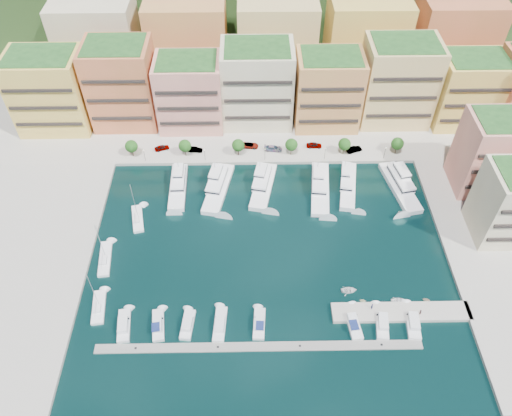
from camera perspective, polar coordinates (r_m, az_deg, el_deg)
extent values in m
plane|color=black|center=(130.44, 1.39, -3.83)|extent=(400.00, 400.00, 0.00)
cube|color=#9E998E|center=(176.39, 0.73, 11.93)|extent=(220.00, 64.00, 2.00)
cube|color=#9E998E|center=(138.00, -25.34, -6.35)|extent=(34.00, 76.00, 2.00)
cube|color=#263C18|center=(217.51, 0.40, 19.17)|extent=(240.00, 40.00, 58.00)
cube|color=gray|center=(113.73, 0.33, -15.61)|extent=(72.00, 2.20, 0.35)
cube|color=#9E998E|center=(122.59, 16.20, -11.48)|extent=(32.00, 5.00, 2.00)
cube|color=#E2C452|center=(170.59, -22.42, 12.14)|extent=(22.00, 16.00, 24.00)
cube|color=black|center=(164.25, -23.14, 10.47)|extent=(20.24, 0.50, 0.90)
cube|color=#1E4B1E|center=(164.55, -23.67, 15.64)|extent=(19.36, 14.08, 0.80)
cube|color=#DE6F4A|center=(165.04, -15.03, 13.40)|extent=(20.00, 16.00, 26.00)
cube|color=black|center=(158.37, -15.53, 11.75)|extent=(18.40, 0.50, 0.90)
cube|color=#1E4B1E|center=(158.40, -15.99, 17.42)|extent=(17.60, 14.08, 0.80)
cube|color=#F2A187|center=(160.73, -7.56, 12.82)|extent=(20.00, 15.00, 22.00)
cube|color=black|center=(154.39, -7.78, 11.21)|extent=(18.40, 0.50, 0.90)
cube|color=#1E4B1E|center=(154.72, -7.98, 16.32)|extent=(17.60, 13.20, 0.80)
cube|color=beige|center=(160.52, 0.13, 13.84)|extent=(22.00, 16.00, 25.00)
cube|color=black|center=(153.66, 0.18, 12.17)|extent=(20.24, 0.50, 0.90)
cube|color=#1E4B1E|center=(153.89, 0.14, 17.87)|extent=(19.36, 14.08, 0.80)
cube|color=tan|center=(161.25, 8.19, 13.08)|extent=(20.00, 15.00, 23.00)
cube|color=black|center=(154.93, 8.52, 11.49)|extent=(18.40, 0.50, 0.90)
cube|color=#1E4B1E|center=(155.05, 8.67, 16.74)|extent=(17.60, 13.20, 0.80)
cube|color=#DBB773|center=(166.83, 15.87, 13.60)|extent=(22.00, 16.00, 26.00)
cube|color=black|center=(160.25, 16.48, 11.97)|extent=(20.24, 0.50, 0.90)
cube|color=#1E4B1E|center=(160.27, 16.87, 17.58)|extent=(19.36, 14.08, 0.80)
cube|color=#E2C452|center=(173.72, 23.01, 12.18)|extent=(20.00, 15.00, 22.00)
cube|color=black|center=(167.87, 23.77, 10.65)|extent=(18.40, 0.50, 0.90)
cube|color=#1E4B1E|center=(168.18, 24.16, 15.33)|extent=(17.60, 13.20, 0.80)
cube|color=#F2A187|center=(151.15, 25.54, 5.61)|extent=(18.00, 14.00, 22.00)
cube|color=black|center=(146.32, 26.42, 3.72)|extent=(16.56, 0.50, 0.90)
cube|color=#1E4B1E|center=(144.75, 26.97, 8.98)|extent=(15.84, 12.32, 0.80)
cube|color=beige|center=(185.19, -17.45, 17.45)|extent=(26.00, 18.00, 30.00)
cube|color=tan|center=(179.34, -7.75, 18.15)|extent=(26.00, 18.00, 30.00)
cube|color=#DBB773|center=(178.41, 2.37, 18.37)|extent=(26.00, 18.00, 30.00)
cube|color=#E2C452|center=(182.48, 12.31, 18.06)|extent=(26.00, 18.00, 30.00)
cube|color=#DE6F4A|center=(191.23, 21.53, 17.31)|extent=(26.00, 18.00, 30.00)
cylinder|color=#473323|center=(156.28, -13.91, 6.23)|extent=(0.24, 0.24, 3.00)
sphere|color=#134212|center=(154.87, -14.06, 6.86)|extent=(3.80, 3.80, 3.80)
cylinder|color=#473323|center=(153.43, -8.05, 6.41)|extent=(0.24, 0.24, 3.00)
sphere|color=#134212|center=(152.00, -8.14, 7.06)|extent=(3.80, 3.80, 3.80)
cylinder|color=#473323|center=(152.23, -2.03, 6.53)|extent=(0.24, 0.24, 3.00)
sphere|color=#134212|center=(150.78, -2.05, 7.18)|extent=(3.80, 3.80, 3.80)
cylinder|color=#473323|center=(152.69, 4.02, 6.58)|extent=(0.24, 0.24, 3.00)
sphere|color=#134212|center=(151.26, 4.07, 7.23)|extent=(3.80, 3.80, 3.80)
cylinder|color=#473323|center=(154.82, 9.97, 6.56)|extent=(0.24, 0.24, 3.00)
sphere|color=#134212|center=(153.41, 10.08, 7.20)|extent=(3.80, 3.80, 3.80)
cylinder|color=#473323|center=(158.55, 15.70, 6.47)|extent=(0.24, 0.24, 3.00)
sphere|color=#134212|center=(157.16, 15.87, 7.09)|extent=(3.80, 3.80, 3.80)
cylinder|color=black|center=(153.39, -12.61, 5.86)|extent=(0.10, 0.10, 4.00)
sphere|color=#FFF2CC|center=(152.09, -12.74, 6.44)|extent=(0.30, 0.30, 0.30)
cylinder|color=black|center=(150.72, -5.87, 6.04)|extent=(0.10, 0.10, 4.00)
sphere|color=#FFF2CC|center=(149.40, -5.93, 6.64)|extent=(0.30, 0.30, 0.30)
cylinder|color=black|center=(150.18, 1.03, 6.14)|extent=(0.10, 0.10, 4.00)
sphere|color=#FFF2CC|center=(148.85, 1.04, 6.74)|extent=(0.30, 0.30, 0.30)
cylinder|color=black|center=(151.78, 7.87, 6.16)|extent=(0.10, 0.10, 4.00)
sphere|color=#FFF2CC|center=(150.47, 7.95, 6.75)|extent=(0.30, 0.30, 0.30)
cylinder|color=black|center=(155.47, 14.49, 6.09)|extent=(0.10, 0.10, 4.00)
sphere|color=#FFF2CC|center=(154.19, 14.63, 6.66)|extent=(0.30, 0.30, 0.30)
cube|color=white|center=(145.03, -8.86, 2.26)|extent=(4.90, 18.36, 2.30)
cube|color=white|center=(144.93, -8.89, 3.34)|extent=(3.91, 10.12, 1.80)
cube|color=black|center=(144.93, -8.89, 3.34)|extent=(3.97, 10.18, 0.55)
cube|color=white|center=(144.91, -8.90, 4.20)|extent=(2.82, 5.54, 1.40)
cylinder|color=#B2B2B7|center=(144.66, -8.94, 4.96)|extent=(0.14, 0.14, 1.80)
cube|color=black|center=(145.35, -8.84, 2.13)|extent=(4.95, 18.41, 0.35)
cube|color=white|center=(143.22, -4.32, 2.09)|extent=(8.97, 20.59, 2.30)
cube|color=white|center=(143.23, -4.33, 3.23)|extent=(6.25, 11.60, 1.80)
cube|color=black|center=(143.23, -4.33, 3.23)|extent=(6.32, 11.67, 0.55)
cube|color=white|center=(143.31, -4.35, 4.14)|extent=(4.16, 6.48, 1.40)
cylinder|color=#B2B2B7|center=(143.13, -4.36, 4.93)|extent=(0.14, 0.14, 1.80)
cube|color=white|center=(143.45, 0.84, 2.34)|extent=(8.60, 19.26, 2.30)
cube|color=white|center=(143.38, 0.83, 3.44)|extent=(6.02, 10.86, 1.80)
cube|color=black|center=(143.38, 0.83, 3.44)|extent=(6.09, 10.94, 0.55)
cube|color=white|center=(143.38, 0.82, 4.32)|extent=(4.02, 6.08, 1.40)
cylinder|color=#B2B2B7|center=(143.14, 0.82, 5.09)|extent=(0.14, 0.14, 1.80)
cube|color=white|center=(143.96, 7.32, 2.06)|extent=(7.02, 21.38, 2.30)
cube|color=white|center=(144.03, 7.31, 3.23)|extent=(5.17, 11.90, 1.80)
cube|color=black|center=(144.03, 7.31, 3.23)|extent=(5.23, 11.96, 0.55)
cube|color=white|center=(144.17, 7.30, 4.15)|extent=(3.56, 6.57, 1.40)
cylinder|color=#B2B2B7|center=(144.02, 7.31, 4.96)|extent=(0.14, 0.14, 1.80)
cube|color=black|center=(144.27, 7.30, 1.94)|extent=(7.07, 21.43, 0.35)
cube|color=white|center=(146.02, 10.46, 2.36)|extent=(7.23, 19.37, 2.30)
cube|color=white|center=(145.97, 10.46, 3.46)|extent=(5.05, 10.84, 1.80)
cube|color=black|center=(145.97, 10.46, 3.46)|extent=(5.11, 10.91, 0.55)
cube|color=white|center=(145.99, 10.46, 4.32)|extent=(3.36, 6.02, 1.40)
cylinder|color=#B2B2B7|center=(145.76, 10.48, 5.09)|extent=(0.14, 0.14, 1.80)
cube|color=white|center=(149.05, 16.09, 2.16)|extent=(8.80, 21.07, 2.30)
cube|color=white|center=(149.10, 16.09, 3.28)|extent=(6.15, 11.84, 1.80)
cube|color=black|center=(149.10, 16.09, 3.28)|extent=(6.22, 11.91, 0.55)
cube|color=white|center=(149.20, 16.09, 4.16)|extent=(4.10, 6.61, 1.40)
cylinder|color=#B2B2B7|center=(149.04, 16.11, 4.93)|extent=(0.14, 0.14, 1.80)
cube|color=silver|center=(119.71, -14.83, -12.92)|extent=(3.61, 8.55, 1.40)
cube|color=silver|center=(118.41, -14.98, -12.78)|extent=(2.54, 4.19, 1.10)
cube|color=black|center=(119.44, -14.82, -12.15)|extent=(1.94, 0.32, 0.55)
cube|color=silver|center=(118.07, -11.09, -13.06)|extent=(3.58, 8.24, 1.40)
cube|color=silver|center=(116.77, -11.20, -12.91)|extent=(2.48, 4.06, 1.10)
cube|color=black|center=(117.78, -11.09, -12.30)|extent=(1.85, 0.34, 0.55)
cube|color=navy|center=(115.75, -11.31, -13.20)|extent=(2.09, 2.61, 0.12)
cube|color=silver|center=(117.06, -7.80, -13.14)|extent=(3.27, 7.68, 1.40)
cube|color=silver|center=(115.76, -7.88, -12.97)|extent=(2.33, 3.76, 1.10)
cube|color=black|center=(116.73, -7.81, -12.40)|extent=(1.84, 0.28, 0.55)
cube|color=silver|center=(116.38, -4.13, -13.17)|extent=(3.22, 8.98, 1.40)
cube|color=silver|center=(115.04, -4.17, -13.04)|extent=(2.32, 4.37, 1.10)
cube|color=black|center=(116.15, -4.13, -12.35)|extent=(1.87, 0.23, 0.55)
cube|color=silver|center=(116.17, 0.37, -13.15)|extent=(3.06, 8.01, 1.40)
cube|color=silver|center=(114.84, 0.38, -12.99)|extent=(2.23, 3.89, 1.10)
cube|color=black|center=(115.86, 0.36, -12.38)|extent=(1.84, 0.22, 0.55)
cube|color=navy|center=(113.81, 0.39, -13.28)|extent=(1.94, 2.47, 0.12)
cube|color=silver|center=(118.40, 10.99, -12.77)|extent=(3.58, 9.00, 1.40)
cube|color=silver|center=(117.08, 11.11, -12.63)|extent=(2.49, 4.41, 1.10)
cube|color=black|center=(118.16, 10.97, -11.97)|extent=(1.86, 0.31, 0.55)
cube|color=navy|center=(116.01, 11.24, -12.96)|extent=(2.10, 2.82, 0.12)
cube|color=silver|center=(119.85, 14.16, -12.58)|extent=(3.79, 9.09, 1.40)
cube|color=silver|center=(118.55, 14.32, -12.44)|extent=(2.61, 4.47, 1.10)
cube|color=black|center=(119.63, 14.14, -11.78)|extent=(1.91, 0.35, 0.55)
cube|color=silver|center=(121.76, 17.41, -12.34)|extent=(3.66, 9.31, 1.40)
cube|color=silver|center=(120.47, 17.60, -12.20)|extent=(2.60, 4.55, 1.10)
cube|color=black|center=(121.55, 17.38, -11.54)|extent=(2.03, 0.29, 0.55)
cube|color=white|center=(124.01, -17.50, -10.80)|extent=(3.82, 9.27, 1.20)
cube|color=white|center=(122.82, -17.68, -10.93)|extent=(1.93, 2.43, 0.60)
cylinder|color=#B2B2B7|center=(118.96, -18.17, -8.90)|extent=(0.14, 0.14, 12.00)
cylinder|color=#B2B2B7|center=(122.03, -17.79, -10.93)|extent=(0.57, 4.04, 0.10)
cube|color=white|center=(132.13, -16.84, -5.62)|extent=(3.95, 11.16, 1.20)
cube|color=white|center=(130.81, -17.01, -5.76)|extent=(1.96, 2.89, 0.60)
cylinder|color=#B2B2B7|center=(127.51, -17.42, -3.61)|extent=(0.14, 0.14, 12.00)
cylinder|color=#B2B2B7|center=(129.95, -17.12, -5.76)|extent=(0.62, 4.90, 0.10)
cube|color=white|center=(138.96, -13.36, -1.25)|extent=(4.67, 10.08, 1.20)
cube|color=white|center=(137.67, -13.48, -1.30)|extent=(2.09, 2.72, 0.60)
cylinder|color=#B2B2B7|center=(134.59, -13.80, 0.78)|extent=(0.14, 0.14, 12.00)
cylinder|color=#B2B2B7|center=(136.85, -13.56, -1.26)|extent=(1.01, 4.30, 0.10)
imported|color=beige|center=(121.86, 12.10, -10.31)|extent=(1.83, 1.66, 0.84)
imported|color=beige|center=(125.90, 18.87, -9.88)|extent=(2.03, 1.85, 0.91)
imported|color=silver|center=(122.88, 10.59, -9.23)|extent=(3.95, 2.90, 0.80)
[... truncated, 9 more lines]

